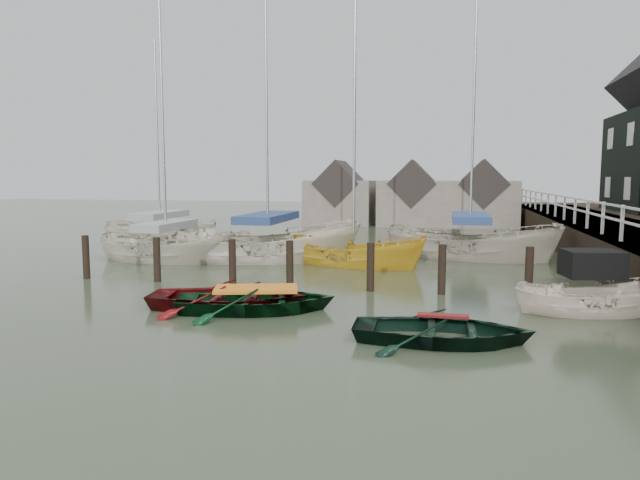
% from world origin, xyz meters
% --- Properties ---
extents(ground, '(120.00, 120.00, 0.00)m').
position_xyz_m(ground, '(0.00, 0.00, 0.00)').
color(ground, '#2F3723').
rests_on(ground, ground).
extents(pier, '(3.04, 32.00, 2.70)m').
position_xyz_m(pier, '(9.48, 10.00, 0.71)').
color(pier, black).
rests_on(pier, ground).
extents(mooring_pilings, '(13.72, 0.22, 1.80)m').
position_xyz_m(mooring_pilings, '(-1.11, 3.00, 0.50)').
color(mooring_pilings, black).
rests_on(mooring_pilings, ground).
extents(far_sheds, '(14.00, 4.08, 4.39)m').
position_xyz_m(far_sheds, '(0.83, 26.00, 1.86)').
color(far_sheds, '#665B51').
rests_on(far_sheds, ground).
extents(rowboat_red, '(4.30, 3.37, 0.81)m').
position_xyz_m(rowboat_red, '(-2.00, 0.10, 0.00)').
color(rowboat_red, '#5B0D0E').
rests_on(rowboat_red, ground).
extents(rowboat_green, '(4.48, 3.72, 0.80)m').
position_xyz_m(rowboat_green, '(-1.20, -0.04, 0.00)').
color(rowboat_green, black).
rests_on(rowboat_green, ground).
extents(rowboat_dkgreen, '(3.63, 2.66, 0.73)m').
position_xyz_m(rowboat_dkgreen, '(3.28, -1.74, 0.00)').
color(rowboat_dkgreen, black).
rests_on(rowboat_dkgreen, ground).
extents(motorboat, '(3.89, 2.01, 2.22)m').
position_xyz_m(motorboat, '(6.75, 1.51, 0.12)').
color(motorboat, silver).
rests_on(motorboat, ground).
extents(sailboat_a, '(6.19, 2.98, 11.87)m').
position_xyz_m(sailboat_a, '(-7.36, 7.15, 0.07)').
color(sailboat_a, beige).
rests_on(sailboat_a, ground).
extents(sailboat_b, '(7.88, 4.93, 12.94)m').
position_xyz_m(sailboat_b, '(-3.54, 8.16, 0.06)').
color(sailboat_b, beige).
rests_on(sailboat_b, ground).
extents(sailboat_c, '(6.09, 3.85, 11.11)m').
position_xyz_m(sailboat_c, '(-0.07, 7.76, 0.02)').
color(sailboat_c, gold).
rests_on(sailboat_c, ground).
extents(sailboat_d, '(7.55, 4.47, 13.32)m').
position_xyz_m(sailboat_d, '(4.22, 10.61, 0.06)').
color(sailboat_d, '#BDB3A1').
rests_on(sailboat_d, ground).
extents(sailboat_e, '(6.82, 3.86, 10.70)m').
position_xyz_m(sailboat_e, '(-9.86, 11.33, 0.06)').
color(sailboat_e, beige).
rests_on(sailboat_e, ground).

